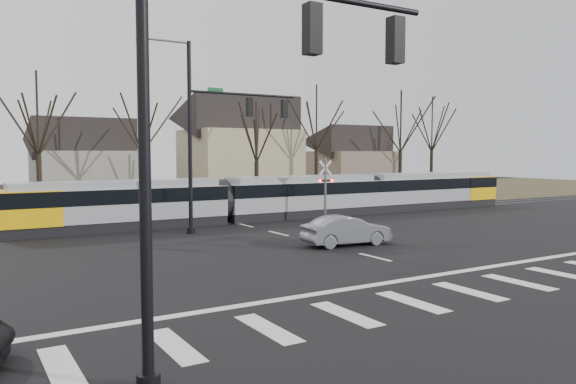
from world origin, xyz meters
TOP-DOWN VIEW (x-y plane):
  - ground at (0.00, 0.00)m, footprint 140.00×140.00m
  - grass_verge at (0.00, 32.00)m, footprint 140.00×28.00m
  - crosswalk at (0.00, -4.00)m, footprint 27.00×2.60m
  - stop_line at (0.00, -1.80)m, footprint 28.00×0.35m
  - lane_dashes at (0.00, 16.00)m, footprint 0.18×30.00m
  - rail_pair at (0.00, 15.80)m, footprint 90.00×1.52m
  - tram at (5.18, 16.00)m, footprint 36.49×2.71m
  - sedan at (0.83, 5.05)m, footprint 2.27×4.51m
  - signal_pole_near_left at (-10.41, -6.00)m, footprint 9.28×0.44m
  - signal_pole_far at (-2.41, 12.50)m, footprint 9.28×0.44m
  - rail_crossing_signal at (5.00, 12.79)m, footprint 1.08×0.36m
  - tree_row at (2.00, 26.00)m, footprint 59.20×7.20m
  - house_b at (-5.00, 36.00)m, footprint 8.64×7.56m
  - house_c at (9.00, 33.00)m, footprint 10.80×8.64m
  - house_d at (24.00, 35.00)m, footprint 8.64×7.56m

SIDE VIEW (x-z plane):
  - ground at x=0.00m, z-range 0.00..0.00m
  - grass_verge at x=0.00m, z-range 0.00..0.01m
  - crosswalk at x=0.00m, z-range 0.00..0.01m
  - stop_line at x=0.00m, z-range 0.00..0.01m
  - lane_dashes at x=0.00m, z-range 0.00..0.01m
  - rail_pair at x=0.00m, z-range 0.00..0.06m
  - sedan at x=0.83m, z-range 0.00..1.39m
  - tram at x=5.18m, z-range 0.12..2.89m
  - rail_crossing_signal at x=5.00m, z-range -0.11..3.89m
  - house_b at x=-5.00m, z-range 0.14..7.79m
  - house_d at x=24.00m, z-range 0.14..7.79m
  - tree_row at x=2.00m, z-range 0.00..10.00m
  - house_c at x=9.00m, z-range 0.18..10.28m
  - signal_pole_near_left at x=-10.41m, z-range 0.60..10.80m
  - signal_pole_far at x=-2.41m, z-range 0.60..10.80m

